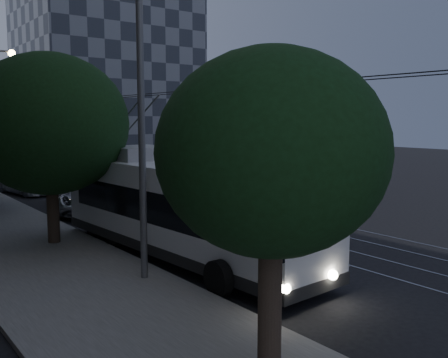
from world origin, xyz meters
name	(u,v)px	position (x,y,z in m)	size (l,w,h in m)	color
ground	(290,251)	(0.00, 0.00, 0.00)	(120.00, 120.00, 0.00)	black
tram_rails	(114,185)	(2.50, 20.00, 0.01)	(4.52, 90.00, 0.02)	gray
building_distant_right	(107,66)	(18.00, 55.00, 12.00)	(22.00, 18.00, 24.00)	#373B46
trolleybus	(178,208)	(-3.56, 1.85, 1.70)	(3.27, 12.38, 5.63)	white
pickup_silver	(89,195)	(-2.70, 11.79, 0.82)	(2.72, 5.91, 1.64)	#A9ACB1
car_white_a	(73,194)	(-2.70, 14.00, 0.63)	(1.50, 3.72, 1.27)	#BCBCC1
car_white_b	(26,182)	(-3.50, 20.03, 0.73)	(2.05, 5.05, 1.47)	silver
tree_0	(272,154)	(-6.50, -6.02, 4.14)	(4.12, 4.12, 6.01)	#30221A
tree_1	(49,124)	(-6.50, 5.85, 4.53)	(5.73, 5.73, 7.12)	#30221A
streetlamp_near	(154,71)	(-5.39, 0.11, 6.06)	(2.43, 0.44, 10.06)	slate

